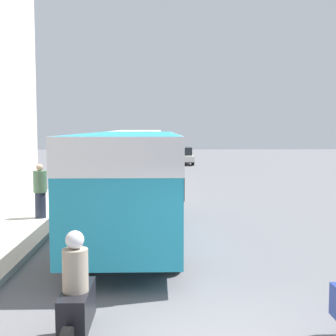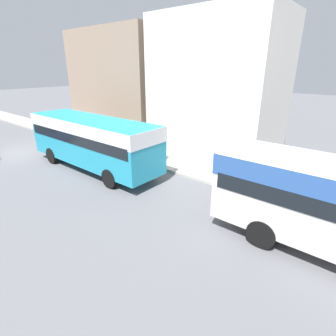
{
  "view_description": "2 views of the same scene",
  "coord_description": "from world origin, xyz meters",
  "px_view_note": "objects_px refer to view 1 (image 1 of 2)",
  "views": [
    {
      "loc": [
        -0.91,
        -6.13,
        3.15
      ],
      "look_at": [
        -0.4,
        15.04,
        1.3
      ],
      "focal_mm": 50.0,
      "sensor_mm": 36.0,
      "label": 1
    },
    {
      "loc": [
        6.89,
        19.54,
        5.72
      ],
      "look_at": [
        -1.82,
        12.36,
        1.34
      ],
      "focal_mm": 28.0,
      "sensor_mm": 36.0,
      "label": 2
    }
  ],
  "objects_px": {
    "motorcycle_behind_lead": "(77,302)",
    "pedestrian_near_curb": "(40,191)",
    "car_far_curb": "(181,155)",
    "bus_following": "(138,149)",
    "bus_lead": "(131,171)"
  },
  "relations": [
    {
      "from": "motorcycle_behind_lead",
      "to": "pedestrian_near_curb",
      "type": "bearing_deg",
      "value": 106.9
    },
    {
      "from": "motorcycle_behind_lead",
      "to": "car_far_curb",
      "type": "xyz_separation_m",
      "value": [
        3.23,
        33.39,
        0.08
      ]
    },
    {
      "from": "bus_following",
      "to": "car_far_curb",
      "type": "relative_size",
      "value": 2.25
    },
    {
      "from": "bus_following",
      "to": "car_far_curb",
      "type": "xyz_separation_m",
      "value": [
        3.16,
        13.28,
        -1.16
      ]
    },
    {
      "from": "car_far_curb",
      "to": "pedestrian_near_curb",
      "type": "distance_m",
      "value": 25.13
    },
    {
      "from": "car_far_curb",
      "to": "pedestrian_near_curb",
      "type": "bearing_deg",
      "value": 76.29
    },
    {
      "from": "car_far_curb",
      "to": "bus_following",
      "type": "bearing_deg",
      "value": 76.6
    },
    {
      "from": "bus_lead",
      "to": "pedestrian_near_curb",
      "type": "relative_size",
      "value": 5.13
    },
    {
      "from": "bus_following",
      "to": "pedestrian_near_curb",
      "type": "bearing_deg",
      "value": -104.08
    },
    {
      "from": "motorcycle_behind_lead",
      "to": "car_far_curb",
      "type": "distance_m",
      "value": 33.55
    },
    {
      "from": "bus_following",
      "to": "motorcycle_behind_lead",
      "type": "height_order",
      "value": "bus_following"
    },
    {
      "from": "motorcycle_behind_lead",
      "to": "pedestrian_near_curb",
      "type": "distance_m",
      "value": 9.39
    },
    {
      "from": "bus_lead",
      "to": "car_far_curb",
      "type": "height_order",
      "value": "bus_lead"
    },
    {
      "from": "pedestrian_near_curb",
      "to": "bus_lead",
      "type": "bearing_deg",
      "value": -38.19
    },
    {
      "from": "bus_lead",
      "to": "motorcycle_behind_lead",
      "type": "height_order",
      "value": "bus_lead"
    }
  ]
}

